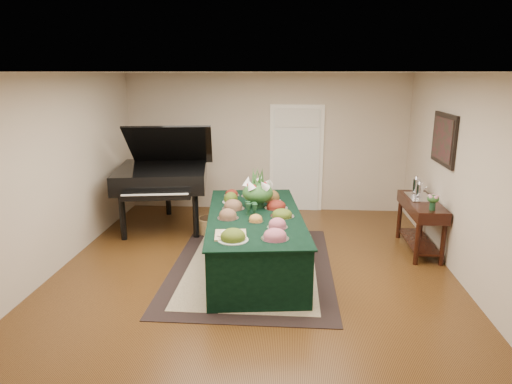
# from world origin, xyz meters

# --- Properties ---
(ground) EXTENTS (6.00, 6.00, 0.00)m
(ground) POSITION_xyz_m (0.00, 0.00, 0.00)
(ground) COLOR black
(ground) RESTS_ON ground
(area_rug) EXTENTS (2.25, 3.16, 0.01)m
(area_rug) POSITION_xyz_m (-0.05, 0.07, 0.01)
(area_rug) COLOR black
(area_rug) RESTS_ON ground
(kitchen_doorway) EXTENTS (1.05, 0.07, 2.10)m
(kitchen_doorway) POSITION_xyz_m (0.60, 2.97, 1.02)
(kitchen_doorway) COLOR white
(kitchen_doorway) RESTS_ON ground
(buffet_table) EXTENTS (1.61, 2.87, 0.78)m
(buffet_table) POSITION_xyz_m (-0.00, 0.11, 0.39)
(buffet_table) COLOR black
(buffet_table) RESTS_ON ground
(food_platters) EXTENTS (1.12, 2.31, 0.13)m
(food_platters) POSITION_xyz_m (-0.01, 0.09, 0.83)
(food_platters) COLOR white
(food_platters) RESTS_ON buffet_table
(cutting_board) EXTENTS (0.42, 0.42, 0.10)m
(cutting_board) POSITION_xyz_m (-0.23, -0.76, 0.81)
(cutting_board) COLOR tan
(cutting_board) RESTS_ON buffet_table
(green_goblets) EXTENTS (0.18, 0.19, 0.18)m
(green_goblets) POSITION_xyz_m (-0.05, 0.07, 0.87)
(green_goblets) COLOR #15361F
(green_goblets) RESTS_ON buffet_table
(floral_centerpiece) EXTENTS (0.47, 0.47, 0.47)m
(floral_centerpiece) POSITION_xyz_m (0.01, 0.46, 1.05)
(floral_centerpiece) COLOR #15361F
(floral_centerpiece) RESTS_ON buffet_table
(grand_piano) EXTENTS (1.82, 2.03, 1.86)m
(grand_piano) POSITION_xyz_m (-1.76, 1.74, 0.94)
(grand_piano) COLOR black
(grand_piano) RESTS_ON ground
(wicker_basket) EXTENTS (0.42, 0.42, 0.26)m
(wicker_basket) POSITION_xyz_m (-0.89, 1.46, 0.13)
(wicker_basket) COLOR #AB7F45
(wicker_basket) RESTS_ON ground
(mahogany_sideboard) EXTENTS (0.45, 1.32, 0.81)m
(mahogany_sideboard) POSITION_xyz_m (2.50, 0.89, 0.62)
(mahogany_sideboard) COLOR black
(mahogany_sideboard) RESTS_ON ground
(tea_service) EXTENTS (0.34, 0.58, 0.30)m
(tea_service) POSITION_xyz_m (2.50, 1.17, 0.93)
(tea_service) COLOR white
(tea_service) RESTS_ON mahogany_sideboard
(pink_bouquet) EXTENTS (0.18, 0.18, 0.24)m
(pink_bouquet) POSITION_xyz_m (2.50, 0.40, 0.97)
(pink_bouquet) COLOR #15361F
(pink_bouquet) RESTS_ON mahogany_sideboard
(wall_painting) EXTENTS (0.05, 0.95, 0.75)m
(wall_painting) POSITION_xyz_m (2.72, 0.89, 1.75)
(wall_painting) COLOR black
(wall_painting) RESTS_ON ground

